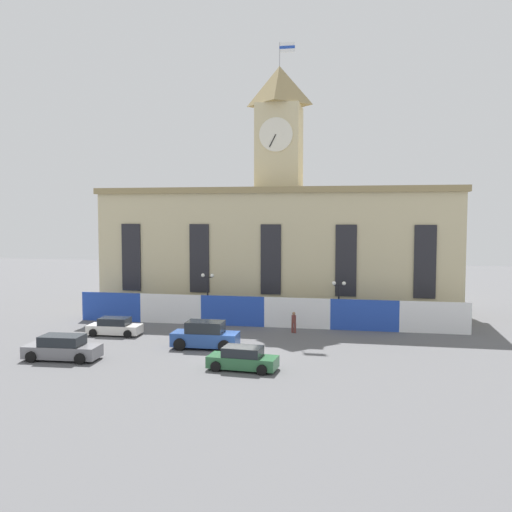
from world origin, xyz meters
name	(u,v)px	position (x,y,z in m)	size (l,w,h in m)	color
ground_plane	(238,355)	(0.00, 0.00, 0.00)	(160.00, 160.00, 0.00)	#565659
civic_building	(279,244)	(0.00, 19.55, 7.21)	(36.67, 10.85, 28.04)	beige
banner_fence	(264,312)	(0.00, 10.80, 1.39)	(36.06, 0.12, 2.77)	#2347B2
street_lamp_far_left	(208,287)	(-5.69, 11.92, 3.44)	(1.26, 0.36, 4.70)	black
street_lamp_center	(339,293)	(6.69, 11.92, 3.14)	(1.26, 0.36, 4.23)	black
car_white_taxi	(115,327)	(-11.94, 4.89, 0.69)	(4.56, 2.25, 1.50)	white
car_green_wagon	(243,359)	(1.16, -3.68, 0.72)	(4.72, 2.41, 1.55)	#2D663D
car_blue_van	(205,336)	(-2.98, 1.72, 0.96)	(5.13, 2.42, 2.10)	#284C99
car_gray_pickup	(62,348)	(-11.98, -3.56, 0.81)	(5.39, 2.58, 1.75)	slate
pedestrian	(294,321)	(2.98, 8.74, 1.00)	(0.51, 0.51, 1.83)	brown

